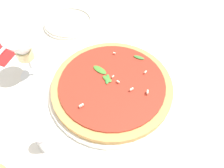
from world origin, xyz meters
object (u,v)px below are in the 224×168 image
at_px(pizza_arugula_main, 112,87).
at_px(side_plate_white, 68,22).
at_px(wine_glass, 23,50).
at_px(fork, 6,46).
at_px(shaker_pepper, 45,142).

xyz_separation_m(pizza_arugula_main, side_plate_white, (0.14, 0.32, -0.01)).
bearing_deg(wine_glass, pizza_arugula_main, -64.72).
relative_size(fork, shaker_pepper, 2.98).
relative_size(fork, side_plate_white, 1.06).
height_order(pizza_arugula_main, fork, pizza_arugula_main).
distance_m(pizza_arugula_main, wine_glass, 0.27).
distance_m(wine_glass, shaker_pepper, 0.26).
bearing_deg(pizza_arugula_main, shaker_pepper, 176.24).
height_order(wine_glass, side_plate_white, wine_glass).
bearing_deg(side_plate_white, shaker_pepper, -140.54).
bearing_deg(shaker_pepper, pizza_arugula_main, -3.76).
height_order(wine_glass, shaker_pepper, wine_glass).
bearing_deg(fork, wine_glass, -117.30).
relative_size(pizza_arugula_main, wine_glass, 2.43).
height_order(fork, shaker_pepper, shaker_pepper).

